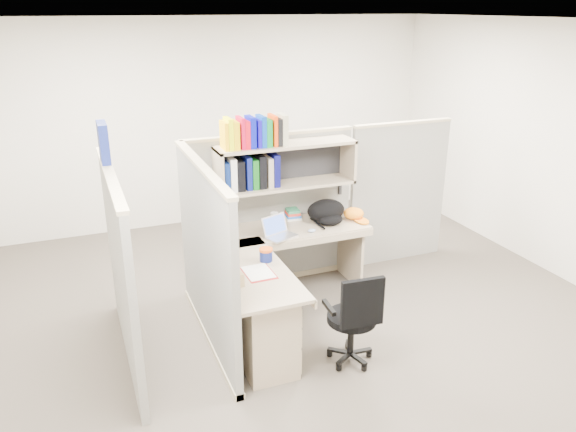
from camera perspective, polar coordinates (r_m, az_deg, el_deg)
name	(u,v)px	position (r m, az deg, el deg)	size (l,w,h in m)	color
ground	(303,320)	(5.44, 1.55, -10.55)	(6.00, 6.00, 0.00)	#39342C
room_shell	(305,155)	(4.80, 1.74, 6.22)	(6.00, 6.00, 6.00)	beige
cubicle	(250,221)	(5.30, -3.93, -0.49)	(3.79, 1.84, 1.95)	#63635E
desk	(273,301)	(4.86, -1.54, -8.66)	(1.74, 1.75, 0.73)	gray
laptop	(281,227)	(5.34, -0.71, -1.15)	(0.28, 0.28, 0.20)	silver
backpack	(328,212)	(5.71, 4.11, 0.40)	(0.40, 0.31, 0.23)	black
orange_cap	(354,213)	(5.86, 6.68, 0.26)	(0.21, 0.25, 0.12)	orange
snack_canister	(266,254)	(4.87, -2.26, -3.93)	(0.12, 0.12, 0.12)	navy
tissue_box	(235,276)	(4.46, -5.43, -6.08)	(0.11, 0.11, 0.18)	#A0875B
mouse	(312,231)	(5.50, 2.44, -1.49)	(0.08, 0.05, 0.03)	#8FA5CC
paper_cup	(274,218)	(5.72, -1.39, -0.16)	(0.08, 0.08, 0.11)	silver
book_stack	(292,213)	(5.85, 0.42, 0.29)	(0.15, 0.21, 0.10)	gray
loose_paper	(258,272)	(4.70, -3.04, -5.70)	(0.22, 0.29, 0.00)	silver
task_chair	(353,332)	(4.73, 6.61, -11.63)	(0.46, 0.42, 0.86)	black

